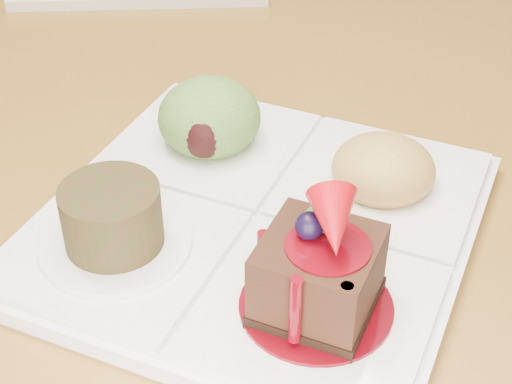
# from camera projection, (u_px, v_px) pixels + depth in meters

# --- Properties ---
(ground) EXTENTS (6.00, 6.00, 0.00)m
(ground) POSITION_uv_depth(u_px,v_px,m) (210.00, 272.00, 1.61)
(ground) COLOR #503217
(sampler_plate) EXTENTS (0.36, 0.36, 0.11)m
(sampler_plate) POSITION_uv_depth(u_px,v_px,m) (256.00, 203.00, 0.54)
(sampler_plate) COLOR white
(sampler_plate) RESTS_ON dining_table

